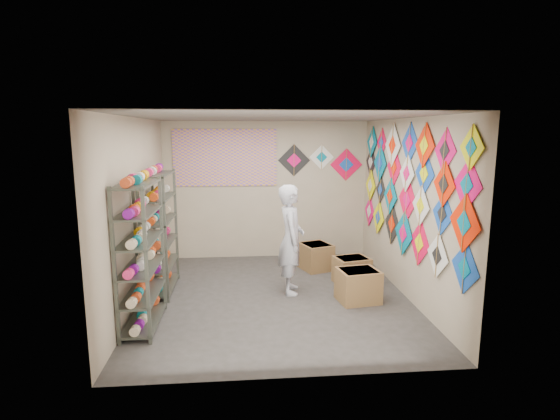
{
  "coord_description": "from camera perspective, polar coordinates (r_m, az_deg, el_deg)",
  "views": [
    {
      "loc": [
        -0.49,
        -6.34,
        2.5
      ],
      "look_at": [
        0.1,
        0.3,
        1.3
      ],
      "focal_mm": 28.0,
      "sensor_mm": 36.0,
      "label": 1
    }
  ],
  "objects": [
    {
      "name": "ground",
      "position": [
        6.83,
        -0.62,
        -11.26
      ],
      "size": [
        4.5,
        4.5,
        0.0
      ],
      "primitive_type": "plane",
      "color": "#33302D"
    },
    {
      "name": "poster",
      "position": [
        8.59,
        -7.19,
        6.78
      ],
      "size": [
        2.0,
        0.01,
        1.1
      ],
      "primitive_type": "cube",
      "color": "#7F53B4",
      "rests_on": "room_walls"
    },
    {
      "name": "shopkeeper",
      "position": [
        6.78,
        1.45,
        -3.84
      ],
      "size": [
        0.67,
        0.48,
        1.71
      ],
      "primitive_type": "imported",
      "rotation": [
        0.0,
        0.0,
        1.51
      ],
      "color": "silver",
      "rests_on": "ground"
    },
    {
      "name": "string_spools",
      "position": [
        6.44,
        -16.52,
        -3.28
      ],
      "size": [
        0.12,
        2.36,
        0.12
      ],
      "color": "#FC2D74",
      "rests_on": "ground"
    },
    {
      "name": "shelf_rack_back",
      "position": [
        7.08,
        -15.46,
        -2.81
      ],
      "size": [
        0.4,
        1.1,
        1.9
      ],
      "primitive_type": "cube",
      "color": "#4C5147",
      "rests_on": "ground"
    },
    {
      "name": "carton_b",
      "position": [
        7.44,
        9.34,
        -7.79
      ],
      "size": [
        0.62,
        0.55,
        0.44
      ],
      "primitive_type": "cube",
      "rotation": [
        0.0,
        0.0,
        0.23
      ],
      "color": "olive",
      "rests_on": "ground"
    },
    {
      "name": "back_wall_kites",
      "position": [
        8.74,
        5.36,
        6.35
      ],
      "size": [
        1.69,
        0.02,
        0.74
      ],
      "color": "black",
      "rests_on": "room_walls"
    },
    {
      "name": "shelf_rack_front",
      "position": [
        5.85,
        -17.71,
        -5.66
      ],
      "size": [
        0.4,
        1.1,
        1.9
      ],
      "primitive_type": "cube",
      "color": "#4C5147",
      "rests_on": "ground"
    },
    {
      "name": "room_walls",
      "position": [
        6.42,
        -0.65,
        2.55
      ],
      "size": [
        4.5,
        4.5,
        4.5
      ],
      "color": "tan",
      "rests_on": "ground"
    },
    {
      "name": "kite_wall_display",
      "position": [
        6.86,
        16.07,
        2.68
      ],
      "size": [
        0.05,
        4.32,
        2.03
      ],
      "color": "#154CB5",
      "rests_on": "room_walls"
    },
    {
      "name": "carton_a",
      "position": [
        6.69,
        10.17,
        -9.69
      ],
      "size": [
        0.65,
        0.57,
        0.48
      ],
      "primitive_type": "cube",
      "rotation": [
        0.0,
        0.0,
        0.15
      ],
      "color": "olive",
      "rests_on": "ground"
    },
    {
      "name": "carton_c",
      "position": [
        8.09,
        4.7,
        -6.08
      ],
      "size": [
        0.65,
        0.68,
        0.48
      ],
      "primitive_type": "cube",
      "rotation": [
        0.0,
        0.0,
        0.34
      ],
      "color": "olive",
      "rests_on": "ground"
    }
  ]
}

